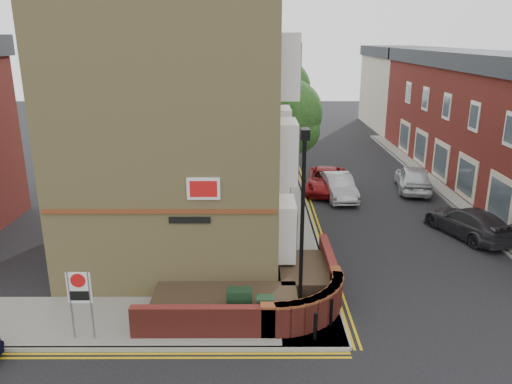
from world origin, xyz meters
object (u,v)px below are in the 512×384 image
at_px(utility_cabinet_large, 240,306).
at_px(silver_car_near, 339,186).
at_px(lamppost, 302,231).
at_px(zone_sign, 80,293).

bearing_deg(utility_cabinet_large, silver_car_near, 68.36).
xyz_separation_m(utility_cabinet_large, silver_car_near, (5.30, 13.36, -0.03)).
height_order(lamppost, utility_cabinet_large, lamppost).
relative_size(zone_sign, silver_car_near, 0.52).
bearing_deg(utility_cabinet_large, lamppost, -3.01).
relative_size(lamppost, silver_car_near, 1.50).
xyz_separation_m(lamppost, zone_sign, (-6.60, -0.70, -1.70)).
distance_m(utility_cabinet_large, zone_sign, 4.86).
bearing_deg(lamppost, utility_cabinet_large, 176.99).
xyz_separation_m(lamppost, silver_car_near, (3.40, 13.46, -2.65)).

